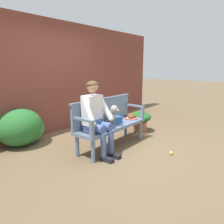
{
  "coord_description": "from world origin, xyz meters",
  "views": [
    {
      "loc": [
        -3.11,
        -2.5,
        1.59
      ],
      "look_at": [
        0.0,
        0.0,
        0.71
      ],
      "focal_mm": 34.01,
      "sensor_mm": 36.0,
      "label": 1
    }
  ],
  "objects_px": {
    "person_seated": "(96,115)",
    "potted_plant": "(140,120)",
    "tennis_racket": "(131,118)",
    "sports_bag": "(114,120)",
    "baseball_glove": "(132,116)",
    "dog_on_bench": "(110,115)",
    "tennis_ball": "(171,153)",
    "garden_bench": "(112,127)"
  },
  "relations": [
    {
      "from": "person_seated",
      "to": "sports_bag",
      "type": "bearing_deg",
      "value": 3.4
    },
    {
      "from": "garden_bench",
      "to": "sports_bag",
      "type": "relative_size",
      "value": 5.87
    },
    {
      "from": "garden_bench",
      "to": "person_seated",
      "type": "distance_m",
      "value": 0.58
    },
    {
      "from": "tennis_ball",
      "to": "potted_plant",
      "type": "distance_m",
      "value": 1.49
    },
    {
      "from": "person_seated",
      "to": "potted_plant",
      "type": "relative_size",
      "value": 2.51
    },
    {
      "from": "dog_on_bench",
      "to": "tennis_racket",
      "type": "bearing_deg",
      "value": 0.62
    },
    {
      "from": "sports_bag",
      "to": "tennis_ball",
      "type": "bearing_deg",
      "value": -75.55
    },
    {
      "from": "tennis_racket",
      "to": "sports_bag",
      "type": "distance_m",
      "value": 0.56
    },
    {
      "from": "garden_bench",
      "to": "tennis_racket",
      "type": "distance_m",
      "value": 0.65
    },
    {
      "from": "sports_bag",
      "to": "tennis_ball",
      "type": "distance_m",
      "value": 1.24
    },
    {
      "from": "garden_bench",
      "to": "baseball_glove",
      "type": "height_order",
      "value": "baseball_glove"
    },
    {
      "from": "dog_on_bench",
      "to": "tennis_racket",
      "type": "xyz_separation_m",
      "value": [
        0.73,
        0.01,
        -0.19
      ]
    },
    {
      "from": "baseball_glove",
      "to": "sports_bag",
      "type": "bearing_deg",
      "value": 174.59
    },
    {
      "from": "dog_on_bench",
      "to": "sports_bag",
      "type": "xyz_separation_m",
      "value": [
        0.18,
        0.04,
        -0.13
      ]
    },
    {
      "from": "tennis_racket",
      "to": "dog_on_bench",
      "type": "bearing_deg",
      "value": -179.38
    },
    {
      "from": "tennis_racket",
      "to": "sports_bag",
      "type": "bearing_deg",
      "value": 177.0
    },
    {
      "from": "person_seated",
      "to": "sports_bag",
      "type": "xyz_separation_m",
      "value": [
        0.56,
        0.03,
        -0.2
      ]
    },
    {
      "from": "dog_on_bench",
      "to": "baseball_glove",
      "type": "xyz_separation_m",
      "value": [
        0.76,
        0.0,
        -0.16
      ]
    },
    {
      "from": "person_seated",
      "to": "tennis_ball",
      "type": "xyz_separation_m",
      "value": [
        0.84,
        -1.07,
        -0.7
      ]
    },
    {
      "from": "garden_bench",
      "to": "dog_on_bench",
      "type": "distance_m",
      "value": 0.28
    },
    {
      "from": "garden_bench",
      "to": "tennis_ball",
      "type": "relative_size",
      "value": 24.89
    },
    {
      "from": "person_seated",
      "to": "potted_plant",
      "type": "height_order",
      "value": "person_seated"
    },
    {
      "from": "sports_bag",
      "to": "dog_on_bench",
      "type": "bearing_deg",
      "value": -168.06
    },
    {
      "from": "dog_on_bench",
      "to": "tennis_racket",
      "type": "relative_size",
      "value": 0.71
    },
    {
      "from": "dog_on_bench",
      "to": "tennis_ball",
      "type": "bearing_deg",
      "value": -66.69
    },
    {
      "from": "sports_bag",
      "to": "potted_plant",
      "type": "xyz_separation_m",
      "value": [
        1.14,
        0.09,
        -0.24
      ]
    },
    {
      "from": "tennis_ball",
      "to": "potted_plant",
      "type": "relative_size",
      "value": 0.12
    },
    {
      "from": "dog_on_bench",
      "to": "tennis_racket",
      "type": "height_order",
      "value": "dog_on_bench"
    },
    {
      "from": "tennis_ball",
      "to": "potted_plant",
      "type": "bearing_deg",
      "value": 54.23
    },
    {
      "from": "tennis_racket",
      "to": "sports_bag",
      "type": "height_order",
      "value": "sports_bag"
    },
    {
      "from": "person_seated",
      "to": "baseball_glove",
      "type": "bearing_deg",
      "value": 0.02
    },
    {
      "from": "baseball_glove",
      "to": "tennis_ball",
      "type": "xyz_separation_m",
      "value": [
        -0.3,
        -1.07,
        -0.47
      ]
    },
    {
      "from": "person_seated",
      "to": "baseball_glove",
      "type": "distance_m",
      "value": 1.16
    },
    {
      "from": "baseball_glove",
      "to": "sports_bag",
      "type": "height_order",
      "value": "sports_bag"
    },
    {
      "from": "tennis_racket",
      "to": "potted_plant",
      "type": "height_order",
      "value": "tennis_racket"
    },
    {
      "from": "garden_bench",
      "to": "potted_plant",
      "type": "xyz_separation_m",
      "value": [
        1.23,
        0.1,
        -0.11
      ]
    },
    {
      "from": "sports_bag",
      "to": "tennis_ball",
      "type": "relative_size",
      "value": 4.24
    },
    {
      "from": "tennis_racket",
      "to": "potted_plant",
      "type": "relative_size",
      "value": 1.08
    },
    {
      "from": "garden_bench",
      "to": "baseball_glove",
      "type": "distance_m",
      "value": 0.68
    },
    {
      "from": "sports_bag",
      "to": "potted_plant",
      "type": "bearing_deg",
      "value": 4.28
    },
    {
      "from": "dog_on_bench",
      "to": "tennis_ball",
      "type": "relative_size",
      "value": 6.17
    },
    {
      "from": "baseball_glove",
      "to": "garden_bench",
      "type": "bearing_deg",
      "value": 176.63
    }
  ]
}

